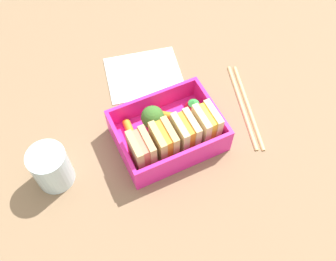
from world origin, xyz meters
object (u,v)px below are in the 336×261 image
Objects in this scene: sandwich_center at (164,142)px; folded_napkin at (144,74)px; broccoli_floret at (153,117)px; drinking_glass at (51,167)px; sandwich_left at (206,124)px; carrot_stick_far_left at (172,116)px; chopstick_pair at (245,105)px; strawberry_far_left at (193,108)px; sandwich_center_left at (185,133)px; sandwich_center_right at (142,151)px; carrot_stick_left at (131,134)px.

sandwich_center reaches higher than folded_napkin.
drinking_glass is at bearing 4.42° from broccoli_floret.
carrot_stick_far_left is at bearing -55.83° from sandwich_left.
sandwich_center is at bearing 77.31° from folded_napkin.
sandwich_left is 10.97cm from chopstick_pair.
sandwich_center reaches higher than strawberry_far_left.
broccoli_floret is at bearing -55.06° from sandwich_center_left.
sandwich_center_right reaches higher than chopstick_pair.
chopstick_pair is (-17.11, 2.14, -3.85)cm from broccoli_floret.
drinking_glass reaches higher than carrot_stick_left.
strawberry_far_left is 0.79× the size of carrot_stick_far_left.
sandwich_center_right reaches higher than drinking_glass.
carrot_stick_left is 14.62cm from folded_napkin.
chopstick_pair is 1.32× the size of folded_napkin.
carrot_stick_far_left is (-0.19, -5.31, -2.40)cm from sandwich_center_left.
carrot_stick_far_left is 0.94× the size of broccoli_floret.
sandwich_center is 0.33× the size of chopstick_pair.
sandwich_center_left reaches higher than strawberry_far_left.
sandwich_center_left is 14.46cm from chopstick_pair.
strawberry_far_left is at bearing -158.29° from sandwich_center_right.
sandwich_left reaches higher than chopstick_pair.
sandwich_left is 0.86× the size of drinking_glass.
broccoli_floret is at bearing -34.43° from sandwich_left.
sandwich_center_left reaches higher than broccoli_floret.
folded_napkin is (-3.62, -12.45, -4.00)cm from broccoli_floret.
sandwich_center_left reaches higher than chopstick_pair.
broccoli_floret is (3.48, -4.99, -0.07)cm from sandwich_center_left.
sandwich_left is at bearing 124.17° from carrot_stick_far_left.
sandwich_left and sandwich_center have the same top height.
carrot_stick_far_left is at bearing -126.82° from sandwich_center.
drinking_glass reaches higher than chopstick_pair.
drinking_glass is (24.86, -3.63, -0.68)cm from sandwich_left.
folded_napkin is at bearing -47.22° from chopstick_pair.
folded_napkin is at bearing -90.44° from sandwich_center_left.
sandwich_left is 1.22× the size of broccoli_floret.
drinking_glass is at bearing 33.07° from folded_napkin.
chopstick_pair is (-9.78, 1.71, -2.54)cm from strawberry_far_left.
folded_napkin is at bearing -78.15° from sandwich_left.
strawberry_far_left is 10.24cm from chopstick_pair.
sandwich_center is at bearing 168.14° from drinking_glass.
carrot_stick_far_left is at bearing -92.00° from sandwich_center_left.
folded_napkin is (-21.20, -13.81, -3.39)cm from drinking_glass.
broccoli_floret reaches higher than folded_napkin.
sandwich_left reaches higher than drinking_glass.
chopstick_pair is at bearing 132.78° from folded_napkin.
sandwich_left and sandwich_center_right have the same top height.
drinking_glass is (17.27, -3.63, -0.68)cm from sandwich_center.
chopstick_pair reaches higher than folded_napkin.
sandwich_center_right is at bearing 50.58° from broccoli_floret.
sandwich_center_left is 3.79cm from sandwich_center.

